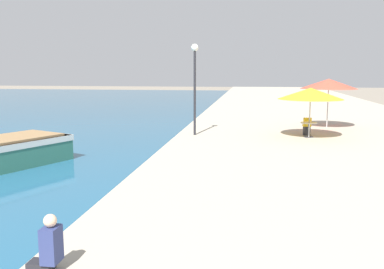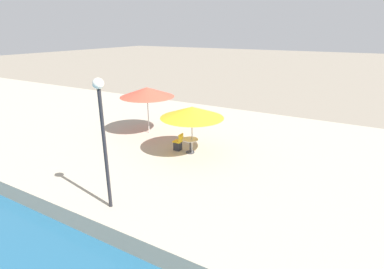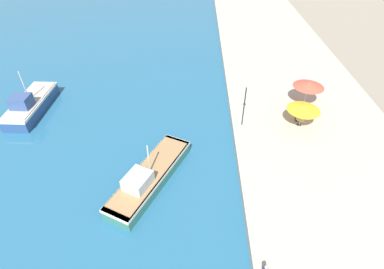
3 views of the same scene
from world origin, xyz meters
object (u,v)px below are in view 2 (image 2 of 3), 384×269
cafe_chair_left (178,144)px  lamppost (102,123)px  cafe_umbrella_white (147,92)px  cafe_table (190,143)px  cafe_umbrella_pink (192,112)px

cafe_chair_left → lamppost: 6.33m
cafe_umbrella_white → cafe_table: cafe_umbrella_white is taller
cafe_table → lamppost: bearing=-180.0°
cafe_umbrella_white → cafe_chair_left: 4.03m
cafe_umbrella_white → lamppost: lamppost is taller
cafe_chair_left → lamppost: (-5.65, -0.73, 2.77)m
cafe_table → lamppost: size_ratio=0.18×
cafe_table → lamppost: (-5.65, -0.00, 2.56)m
cafe_umbrella_white → cafe_chair_left: (-1.49, -3.05, -2.18)m
cafe_table → cafe_chair_left: (-0.01, 0.72, -0.21)m
cafe_umbrella_white → lamppost: (-7.14, -3.78, 0.59)m
cafe_umbrella_pink → lamppost: (-5.66, 0.09, 0.94)m
cafe_table → cafe_chair_left: bearing=90.6°
cafe_umbrella_pink → cafe_umbrella_white: 4.16m
cafe_umbrella_white → cafe_umbrella_pink: bearing=-110.9°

